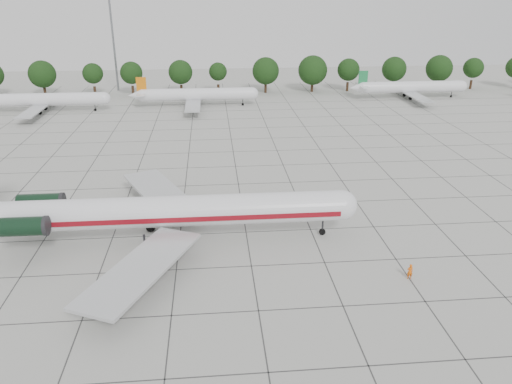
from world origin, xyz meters
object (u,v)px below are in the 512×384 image
bg_airliner_c (197,95)px  bg_airliner_d (411,87)px  floodlight_mast (113,39)px  bg_airliner_b (45,100)px  ground_crew (410,271)px  main_airliner (152,212)px

bg_airliner_c → bg_airliner_d: size_ratio=1.00×
bg_airliner_d → floodlight_mast: (-79.31, 17.99, 11.37)m
bg_airliner_b → bg_airliner_c: 35.73m
ground_crew → floodlight_mast: floodlight_mast is taller
bg_airliner_d → floodlight_mast: size_ratio=1.11×
ground_crew → bg_airliner_c: 84.56m
bg_airliner_b → floodlight_mast: size_ratio=1.11×
main_airliner → floodlight_mast: floodlight_mast is taller
floodlight_mast → ground_crew: bearing=-66.1°
bg_airliner_d → ground_crew: bearing=-111.2°
bg_airliner_d → bg_airliner_c: bearing=-175.3°
bg_airliner_d → floodlight_mast: floodlight_mast is taller
ground_crew → floodlight_mast: 114.42m
bg_airliner_c → floodlight_mast: 34.09m
main_airliner → bg_airliner_b: main_airliner is taller
bg_airliner_b → floodlight_mast: bearing=63.2°
bg_airliner_b → ground_crew: bearing=-53.2°
main_airliner → floodlight_mast: 95.90m
bg_airliner_b → bg_airliner_d: 92.39m
ground_crew → bg_airliner_b: bg_airliner_b is taller
main_airliner → ground_crew: bearing=-21.2°
bg_airliner_b → bg_airliner_d: same height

